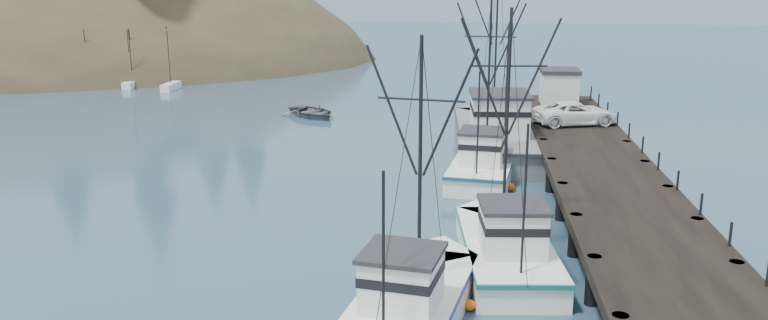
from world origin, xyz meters
TOP-DOWN VIEW (x-y plane):
  - ground at (0.00, 0.00)m, footprint 400.00×400.00m
  - pier at (14.00, 16.00)m, footprint 6.00×44.00m
  - distant_ridge at (10.00, 170.00)m, footprint 360.00×40.00m
  - distant_ridge_far at (-40.00, 185.00)m, footprint 180.00×25.00m
  - moored_sailboats at (-31.27, 55.94)m, footprint 21.21×20.31m
  - trawler_near at (8.27, 4.75)m, footprint 4.58×11.29m
  - trawler_mid at (4.59, -1.06)m, footprint 5.16×10.84m
  - trawler_far at (7.64, 18.82)m, footprint 4.81×11.13m
  - work_vessel at (8.53, 25.51)m, footprint 6.02×17.73m
  - pier_shed at (13.83, 34.00)m, footprint 3.00×3.20m
  - pickup_truck at (14.02, 25.86)m, footprint 6.30×4.20m
  - motorboat at (-6.78, 36.53)m, footprint 6.82×6.84m

SIDE VIEW (x-z plane):
  - ground at x=0.00m, z-range 0.00..0.00m
  - distant_ridge at x=10.00m, z-range -13.00..13.00m
  - distant_ridge_far at x=-40.00m, z-range -9.00..9.00m
  - motorboat at x=-6.78m, z-range -0.58..0.58m
  - moored_sailboats at x=-31.27m, z-range -2.84..3.51m
  - trawler_mid at x=4.59m, z-range -4.55..6.18m
  - trawler_near at x=8.27m, z-range -4.87..6.51m
  - trawler_far at x=7.64m, z-range -4.85..6.49m
  - work_vessel at x=8.53m, z-range -6.03..8.49m
  - pier at x=14.00m, z-range 0.69..2.69m
  - pickup_truck at x=14.02m, z-range 2.00..3.61m
  - pier_shed at x=13.83m, z-range 2.02..4.82m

